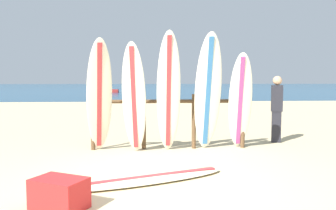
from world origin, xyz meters
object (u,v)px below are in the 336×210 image
Objects in this scene: surfboard_leaning_center at (208,93)px; cooler_box at (59,194)px; surfboard_leaning_far_left at (99,97)px; beachgoer_standing at (277,106)px; surfboard_lying_on_sand at (141,179)px; surfboard_rack at (169,114)px; surfboard_leaning_center_left at (169,93)px; surfboard_leaning_center_right at (240,102)px; small_boat_offshore at (104,90)px; surfboard_leaning_left at (134,98)px.

surfboard_leaning_center reaches higher than cooler_box.
surfboard_leaning_far_left is 4.12m from beachgoer_standing.
cooler_box is (-0.93, -0.99, 0.14)m from surfboard_lying_on_sand.
surfboard_lying_on_sand is at bearing -103.87° from surfboard_rack.
surfboard_rack is at bearing 160.11° from surfboard_leaning_center.
surfboard_rack is 1.52m from surfboard_leaning_far_left.
surfboard_leaning_center_left reaches higher than surfboard_leaning_center_right.
surfboard_leaning_far_left reaches higher than surfboard_rack.
surfboard_leaning_center_left is 3.46m from cooler_box.
beachgoer_standing is at bearing 19.41° from surfboard_leaning_center_left.
surfboard_leaning_far_left is at bearing -178.45° from surfboard_leaning_center_right.
surfboard_lying_on_sand is at bearing -66.82° from surfboard_leaning_far_left.
surfboard_leaning_center_right reaches higher than cooler_box.
surfboard_leaning_center is (0.82, 0.08, -0.01)m from surfboard_leaning_center_left.
surfboard_rack is 30.88m from small_boat_offshore.
surfboard_leaning_left is 3.47m from beachgoer_standing.
surfboard_lying_on_sand is at bearing -85.30° from surfboard_leaning_left.
surfboard_rack is at bearing -167.69° from beachgoer_standing.
surfboard_rack is 0.92m from surfboard_leaning_left.
surfboard_leaning_center_right is 0.64× the size of small_boat_offshore.
surfboard_rack is 1.36× the size of surfboard_leaning_center_left.
small_boat_offshore is (-3.55, 30.81, -0.89)m from surfboard_leaning_far_left.
small_boat_offshore is 5.33× the size of cooler_box.
surfboard_leaning_center_right is (2.90, 0.08, -0.13)m from surfboard_leaning_far_left.
surfboard_leaning_center_right is at bearing 4.29° from surfboard_leaning_left.
beachgoer_standing is 2.61× the size of cooler_box.
surfboard_leaning_center is at bearing -79.40° from small_boat_offshore.
surfboard_leaning_center_right reaches higher than surfboard_rack.
surfboard_leaning_far_left is 1.13× the size of surfboard_leaning_center_right.
surfboard_lying_on_sand is 1.37m from cooler_box.
surfboard_leaning_center_right is 31.41m from small_boat_offshore.
surfboard_leaning_left reaches higher than surfboard_rack.
surfboard_leaning_center_right is at bearing 2.41° from surfboard_leaning_center.
surfboard_leaning_center_right is at bearing 45.29° from surfboard_lying_on_sand.
cooler_box reaches higher than surfboard_lying_on_sand.
surfboard_leaning_center is 0.90× the size of surfboard_lying_on_sand.
cooler_box is (-0.78, -2.89, -0.93)m from surfboard_leaning_left.
surfboard_leaning_far_left is 0.85× the size of surfboard_lying_on_sand.
surfboard_lying_on_sand is (0.16, -1.90, -1.08)m from surfboard_leaning_left.
cooler_box is at bearing -133.39° from surfboard_lying_on_sand.
surfboard_leaning_center reaches higher than surfboard_rack.
surfboard_leaning_left is 1.42× the size of beachgoer_standing.
surfboard_leaning_center_left is (0.70, 0.06, 0.11)m from surfboard_leaning_left.
beachgoer_standing reaches higher than cooler_box.
surfboard_leaning_center_right is at bearing -143.68° from beachgoer_standing.
cooler_box is (-4.09, -3.87, -0.68)m from beachgoer_standing.
surfboard_leaning_center_right is at bearing 73.57° from cooler_box.
surfboard_leaning_left is 0.71m from surfboard_leaning_center_left.
surfboard_leaning_left is at bearing -163.47° from beachgoer_standing.
surfboard_leaning_center reaches higher than surfboard_leaning_center_right.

